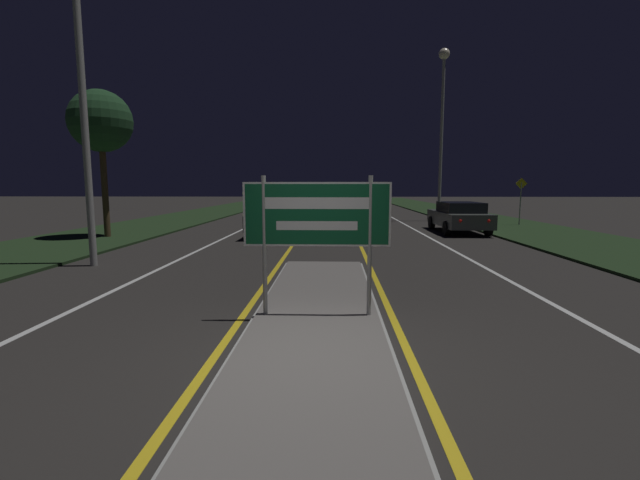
{
  "coord_description": "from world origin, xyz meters",
  "views": [
    {
      "loc": [
        0.26,
        -4.95,
        2.11
      ],
      "look_at": [
        0.0,
        3.1,
        1.09
      ],
      "focal_mm": 24.0,
      "sensor_mm": 36.0,
      "label": 1
    }
  ],
  "objects": [
    {
      "name": "lane_line_white_left",
      "position": [
        -4.2,
        25.0,
        0.0
      ],
      "size": [
        0.12,
        70.0,
        0.01
      ],
      "color": "silver",
      "rests_on": "ground_plane"
    },
    {
      "name": "highway_sign",
      "position": [
        0.0,
        1.59,
        1.6
      ],
      "size": [
        2.27,
        0.07,
        2.17
      ],
      "color": "#9E9E99",
      "rests_on": "median_island"
    },
    {
      "name": "streetlight_right_near",
      "position": [
        6.66,
        21.31,
        7.04
      ],
      "size": [
        0.64,
        0.64,
        10.07
      ],
      "color": "#9E9E99",
      "rests_on": "ground_plane"
    },
    {
      "name": "edge_line_white_left",
      "position": [
        -7.2,
        25.0,
        0.0
      ],
      "size": [
        0.1,
        70.0,
        0.01
      ],
      "color": "silver",
      "rests_on": "ground_plane"
    },
    {
      "name": "verge_left",
      "position": [
        -9.5,
        20.0,
        0.04
      ],
      "size": [
        5.0,
        100.0,
        0.08
      ],
      "color": "#1E3319",
      "rests_on": "ground_plane"
    },
    {
      "name": "car_receding_1",
      "position": [
        2.47,
        28.03,
        0.74
      ],
      "size": [
        2.02,
        4.46,
        1.37
      ],
      "color": "#4C514C",
      "rests_on": "ground_plane"
    },
    {
      "name": "car_receding_2",
      "position": [
        2.39,
        40.87,
        0.76
      ],
      "size": [
        1.99,
        4.5,
        1.42
      ],
      "color": "silver",
      "rests_on": "ground_plane"
    },
    {
      "name": "warning_sign",
      "position": [
        10.05,
        17.85,
        1.55
      ],
      "size": [
        0.6,
        0.06,
        2.45
      ],
      "color": "#9E9E99",
      "rests_on": "verge_right"
    },
    {
      "name": "median_island",
      "position": [
        0.0,
        1.6,
        0.04
      ],
      "size": [
        2.05,
        9.59,
        0.1
      ],
      "color": "#999993",
      "rests_on": "ground_plane"
    },
    {
      "name": "centre_line_yellow_right",
      "position": [
        1.22,
        25.0,
        0.0
      ],
      "size": [
        0.12,
        70.0,
        0.01
      ],
      "color": "gold",
      "rests_on": "ground_plane"
    },
    {
      "name": "centre_line_yellow_left",
      "position": [
        -1.22,
        25.0,
        0.0
      ],
      "size": [
        0.12,
        70.0,
        0.01
      ],
      "color": "gold",
      "rests_on": "ground_plane"
    },
    {
      "name": "roadside_palm_left",
      "position": [
        -8.88,
        11.91,
        4.59
      ],
      "size": [
        2.4,
        2.4,
        5.75
      ],
      "color": "#4C3823",
      "rests_on": "verge_left"
    },
    {
      "name": "car_approaching_0",
      "position": [
        -2.35,
        13.54,
        0.75
      ],
      "size": [
        1.85,
        4.77,
        1.38
      ],
      "color": "#4C514C",
      "rests_on": "ground_plane"
    },
    {
      "name": "car_receding_0",
      "position": [
        5.96,
        14.7,
        0.74
      ],
      "size": [
        1.98,
        4.63,
        1.39
      ],
      "color": "#4C514C",
      "rests_on": "ground_plane"
    },
    {
      "name": "ground_plane",
      "position": [
        0.0,
        0.0,
        0.0
      ],
      "size": [
        160.0,
        160.0,
        0.0
      ],
      "primitive_type": "plane",
      "color": "#282623"
    },
    {
      "name": "verge_right",
      "position": [
        9.5,
        20.0,
        0.04
      ],
      "size": [
        5.0,
        100.0,
        0.08
      ],
      "color": "#1E3319",
      "rests_on": "ground_plane"
    },
    {
      "name": "lane_line_white_right",
      "position": [
        4.2,
        25.0,
        0.0
      ],
      "size": [
        0.12,
        70.0,
        0.01
      ],
      "color": "silver",
      "rests_on": "ground_plane"
    },
    {
      "name": "edge_line_white_right",
      "position": [
        7.2,
        25.0,
        0.0
      ],
      "size": [
        0.1,
        70.0,
        0.01
      ],
      "color": "silver",
      "rests_on": "ground_plane"
    }
  ]
}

